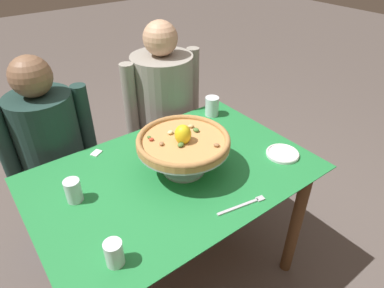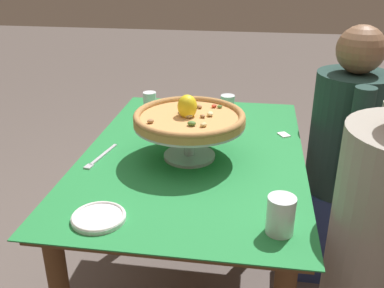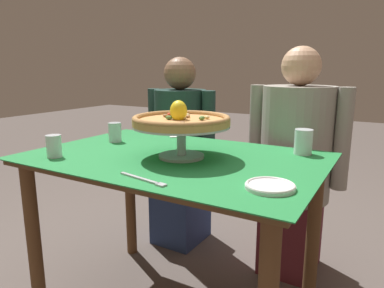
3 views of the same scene
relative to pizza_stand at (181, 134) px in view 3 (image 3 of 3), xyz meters
name	(u,v)px [view 3 (image 3 of 3)]	position (x,y,z in m)	size (l,w,h in m)	color
dining_table	(174,183)	(-0.04, 0.01, -0.22)	(1.22, 0.81, 0.75)	brown
pizza_stand	(181,134)	(0.00, 0.00, 0.00)	(0.40, 0.40, 0.14)	#B7B7C1
pizza	(181,120)	(0.00, 0.00, 0.06)	(0.40, 0.40, 0.10)	tan
water_glass_side_left	(115,133)	(-0.46, 0.10, -0.05)	(0.06, 0.06, 0.10)	silver
water_glass_back_right	(303,143)	(0.42, 0.31, -0.05)	(0.08, 0.08, 0.11)	white
water_glass_front_left	(54,148)	(-0.46, -0.26, -0.06)	(0.06, 0.06, 0.09)	white
side_plate	(270,186)	(0.44, -0.19, -0.09)	(0.15, 0.15, 0.02)	white
dinner_fork	(145,180)	(0.06, -0.32, -0.09)	(0.21, 0.06, 0.01)	#B7B7C1
sugar_packet	(175,137)	(-0.26, 0.35, -0.09)	(0.05, 0.04, 0.01)	white
diner_left	(181,157)	(-0.40, 0.63, -0.29)	(0.48, 0.32, 1.18)	navy
diner_right	(295,165)	(0.31, 0.65, -0.24)	(0.53, 0.37, 1.22)	maroon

